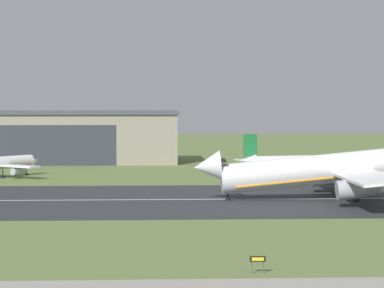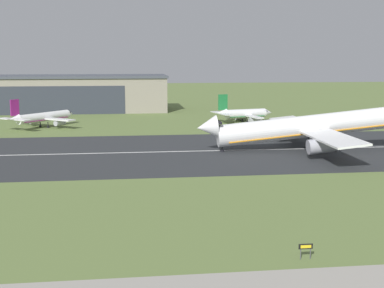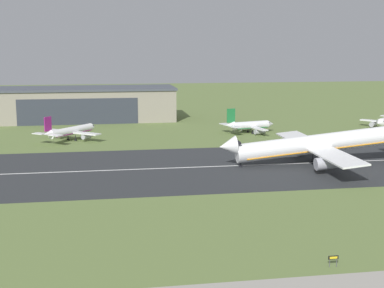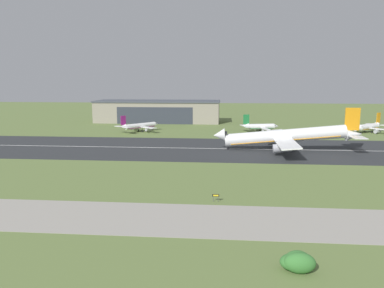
{
  "view_description": "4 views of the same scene",
  "coord_description": "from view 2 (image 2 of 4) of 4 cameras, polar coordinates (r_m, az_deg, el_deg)",
  "views": [
    {
      "loc": [
        -1.54,
        -38.57,
        15.96
      ],
      "look_at": [
        4.42,
        75.49,
        10.78
      ],
      "focal_mm": 85.0,
      "sensor_mm": 36.0,
      "label": 1
    },
    {
      "loc": [
        -9.35,
        -5.56,
        20.65
      ],
      "look_at": [
        1.32,
        77.57,
        7.01
      ],
      "focal_mm": 50.0,
      "sensor_mm": 36.0,
      "label": 2
    },
    {
      "loc": [
        -22.04,
        -21.32,
        30.43
      ],
      "look_at": [
        -4.18,
        86.92,
        10.41
      ],
      "focal_mm": 50.0,
      "sensor_mm": 36.0,
      "label": 3
    },
    {
      "loc": [
        10.71,
        -32.9,
        25.65
      ],
      "look_at": [
        1.17,
        75.03,
        7.58
      ],
      "focal_mm": 35.0,
      "sensor_mm": 36.0,
      "label": 4
    }
  ],
  "objects": [
    {
      "name": "ground_plane",
      "position": [
        64.74,
        1.39,
        -9.36
      ],
      "size": [
        743.04,
        743.04,
        0.0
      ],
      "primitive_type": "plane",
      "color": "olive"
    },
    {
      "name": "runway_strip",
      "position": [
        117.91,
        -2.66,
        -0.84
      ],
      "size": [
        503.04,
        51.2,
        0.06
      ],
      "primitive_type": "cube",
      "color": "#2B2D30",
      "rests_on": "ground_plane"
    },
    {
      "name": "runway_centreline",
      "position": [
        117.91,
        -2.66,
        -0.82
      ],
      "size": [
        452.73,
        0.7,
        0.01
      ],
      "primitive_type": "cube",
      "color": "silver",
      "rests_on": "runway_strip"
    },
    {
      "name": "hangar_building",
      "position": [
        212.4,
        -13.55,
        5.28
      ],
      "size": [
        79.27,
        26.09,
        13.81
      ],
      "color": "gray",
      "rests_on": "ground_plane"
    },
    {
      "name": "airplane_landing",
      "position": [
        122.64,
        13.14,
        1.86
      ],
      "size": [
        55.05,
        47.73,
        16.31
      ],
      "color": "white",
      "rests_on": "ground_plane"
    },
    {
      "name": "airplane_parked_centre",
      "position": [
        164.44,
        -15.58,
        2.76
      ],
      "size": [
        21.56,
        23.26,
        9.04
      ],
      "color": "white",
      "rests_on": "ground_plane"
    },
    {
      "name": "airplane_parked_east",
      "position": [
        172.13,
        5.63,
        3.21
      ],
      "size": [
        20.43,
        19.34,
        9.15
      ],
      "color": "white",
      "rests_on": "ground_plane"
    },
    {
      "name": "runway_sign",
      "position": [
        57.27,
        12.03,
        -10.78
      ],
      "size": [
        1.49,
        0.13,
        1.66
      ],
      "color": "#4C4C51",
      "rests_on": "ground_plane"
    }
  ]
}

